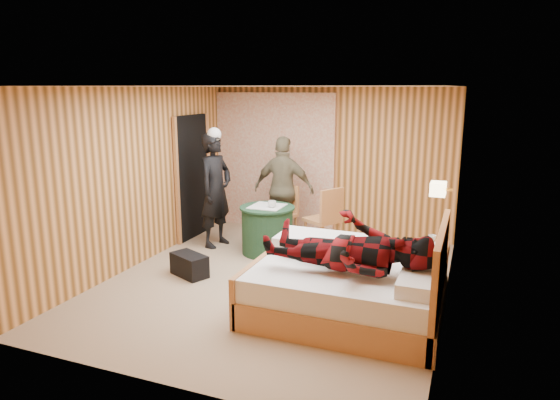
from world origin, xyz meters
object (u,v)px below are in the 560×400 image
at_px(chair_far, 284,209).
at_px(woman_standing, 216,190).
at_px(wall_lamp, 438,189).
at_px(bed, 350,287).
at_px(chair_near, 326,215).
at_px(man_at_table, 284,189).
at_px(duffel_bag, 189,265).
at_px(nightstand, 429,266).
at_px(man_on_bed, 349,235).
at_px(round_table, 267,229).

height_order(chair_far, woman_standing, woman_standing).
height_order(wall_lamp, bed, wall_lamp).
relative_size(wall_lamp, woman_standing, 0.14).
distance_m(chair_near, man_at_table, 0.92).
distance_m(duffel_bag, woman_standing, 1.55).
height_order(nightstand, man_on_bed, man_on_bed).
xyz_separation_m(nightstand, chair_far, (-2.42, 1.20, 0.24)).
xyz_separation_m(chair_near, woman_standing, (-1.72, -0.33, 0.32)).
bearing_deg(bed, man_on_bed, -83.03).
relative_size(chair_far, woman_standing, 0.51).
bearing_deg(man_at_table, wall_lamp, 150.85).
bearing_deg(man_on_bed, chair_near, 111.61).
distance_m(woman_standing, man_on_bed, 3.24).
relative_size(chair_far, man_at_table, 0.54).
bearing_deg(nightstand, wall_lamp, -52.56).
bearing_deg(bed, duffel_bag, 170.96).
distance_m(bed, round_table, 2.34).
xyz_separation_m(chair_near, man_on_bed, (0.89, -2.24, 0.40)).
distance_m(round_table, man_at_table, 0.85).
bearing_deg(wall_lamp, man_at_table, 152.44).
bearing_deg(chair_near, bed, 54.25).
relative_size(nightstand, chair_near, 0.59).
distance_m(wall_lamp, bed, 1.63).
bearing_deg(man_at_table, duffel_bag, 71.27).
xyz_separation_m(wall_lamp, nightstand, (-0.04, 0.06, -1.00)).
distance_m(chair_far, man_at_table, 0.33).
bearing_deg(bed, nightstand, 55.25).
distance_m(wall_lamp, man_on_bed, 1.51).
height_order(duffel_bag, man_at_table, man_at_table).
relative_size(wall_lamp, man_on_bed, 0.15).
bearing_deg(woman_standing, wall_lamp, -91.43).
height_order(chair_near, man_on_bed, man_on_bed).
height_order(duffel_bag, woman_standing, woman_standing).
bearing_deg(bed, chair_near, 113.13).
xyz_separation_m(nightstand, woman_standing, (-3.34, 0.59, 0.61)).
height_order(chair_near, woman_standing, woman_standing).
height_order(wall_lamp, duffel_bag, wall_lamp).
bearing_deg(bed, chair_far, 125.86).
distance_m(round_table, woman_standing, 1.05).
bearing_deg(chair_far, woman_standing, -130.56).
distance_m(bed, chair_near, 2.21).
height_order(wall_lamp, nightstand, wall_lamp).
bearing_deg(woman_standing, bed, -113.70).
xyz_separation_m(round_table, man_at_table, (0.00, 0.70, 0.49)).
bearing_deg(round_table, duffel_bag, -115.55).
bearing_deg(nightstand, chair_far, 153.56).
relative_size(chair_near, woman_standing, 0.56).
xyz_separation_m(chair_near, duffel_bag, (-1.43, -1.65, -0.44)).
height_order(bed, woman_standing, woman_standing).
height_order(wall_lamp, round_table, wall_lamp).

